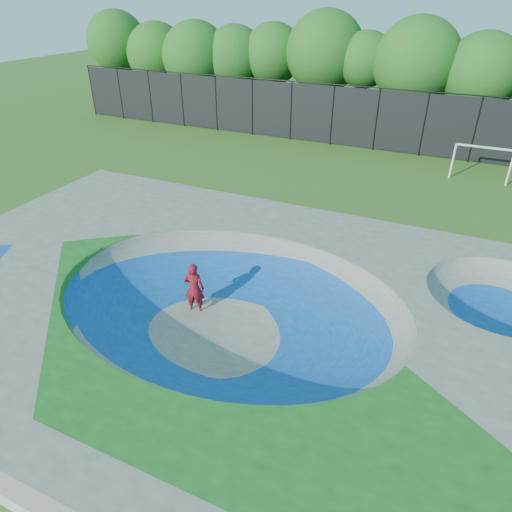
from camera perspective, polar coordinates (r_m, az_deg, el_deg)
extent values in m
plane|color=#2C5517|center=(14.68, -3.26, -9.51)|extent=(120.00, 120.00, 0.00)
cube|color=gray|center=(14.21, -3.35, -7.19)|extent=(22.00, 14.00, 1.50)
imported|color=red|center=(15.12, -7.73, -4.03)|extent=(0.77, 0.60, 1.86)
cube|color=black|center=(15.65, -7.51, -6.76)|extent=(0.81, 0.38, 0.05)
cylinder|color=silver|center=(28.69, 23.36, 10.83)|extent=(0.12, 0.12, 1.96)
cylinder|color=silver|center=(28.81, 29.18, 9.53)|extent=(0.12, 0.12, 1.96)
cylinder|color=silver|center=(28.44, 26.74, 12.03)|extent=(2.95, 0.12, 0.12)
cylinder|color=black|center=(43.30, -19.82, 18.85)|extent=(0.09, 0.09, 4.00)
cylinder|color=black|center=(41.32, -16.59, 18.86)|extent=(0.09, 0.09, 4.00)
cylinder|color=black|center=(39.47, -13.05, 18.81)|extent=(0.09, 0.09, 4.00)
cylinder|color=black|center=(37.77, -9.19, 18.68)|extent=(0.09, 0.09, 4.00)
cylinder|color=black|center=(36.23, -4.98, 18.45)|extent=(0.09, 0.09, 4.00)
cylinder|color=black|center=(34.89, -0.44, 18.09)|extent=(0.09, 0.09, 4.00)
cylinder|color=black|center=(33.76, 4.40, 17.59)|extent=(0.09, 0.09, 4.00)
cylinder|color=black|center=(32.86, 9.52, 16.94)|extent=(0.09, 0.09, 4.00)
cylinder|color=black|center=(32.22, 14.83, 16.11)|extent=(0.09, 0.09, 4.00)
cylinder|color=black|center=(31.85, 20.27, 15.12)|extent=(0.09, 0.09, 4.00)
cylinder|color=black|center=(31.76, 25.73, 13.99)|extent=(0.09, 0.09, 4.00)
cube|color=black|center=(32.22, 14.83, 16.11)|extent=(48.00, 0.03, 3.80)
cylinder|color=black|center=(31.82, 15.33, 19.59)|extent=(48.00, 0.08, 0.08)
cylinder|color=#4C3926|center=(47.15, -16.28, 19.86)|extent=(0.44, 0.44, 3.44)
sphere|color=#1C5516|center=(46.70, -16.98, 24.27)|extent=(5.24, 5.24, 5.24)
cylinder|color=#4C3926|center=(44.75, -11.83, 19.38)|extent=(0.44, 0.44, 2.69)
sphere|color=#1C5516|center=(44.27, -12.31, 23.52)|extent=(5.13, 5.13, 5.13)
cylinder|color=#4C3926|center=(41.92, -7.24, 18.98)|extent=(0.44, 0.44, 2.60)
sphere|color=#1C5516|center=(41.40, -7.56, 23.54)|extent=(5.51, 5.51, 5.51)
cylinder|color=#4C3926|center=(41.28, -2.56, 19.11)|extent=(0.44, 0.44, 2.76)
sphere|color=#1C5516|center=(40.78, -2.67, 23.59)|extent=(4.98, 4.98, 4.98)
cylinder|color=#4C3926|center=(40.49, 2.06, 19.21)|extent=(0.44, 0.44, 3.19)
sphere|color=#1C5516|center=(39.98, 2.15, 23.94)|extent=(4.73, 4.73, 4.73)
cylinder|color=#4C3926|center=(39.05, 8.18, 18.44)|extent=(0.44, 0.44, 3.07)
sphere|color=#1C5516|center=(38.47, 8.62, 23.95)|extent=(5.99, 5.99, 5.99)
cylinder|color=#4C3926|center=(37.78, 12.93, 17.91)|extent=(0.44, 0.44, 3.45)
sphere|color=#1C5516|center=(37.26, 13.54, 22.76)|extent=(4.03, 4.03, 4.03)
cylinder|color=#4C3926|center=(36.18, 18.43, 16.22)|extent=(0.44, 0.44, 2.94)
sphere|color=#1C5516|center=(35.56, 19.45, 21.92)|extent=(5.86, 5.86, 5.86)
cylinder|color=#4C3926|center=(35.98, 25.14, 14.77)|extent=(0.44, 0.44, 2.82)
sphere|color=#1C5516|center=(35.39, 26.37, 19.88)|extent=(5.08, 5.08, 5.08)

